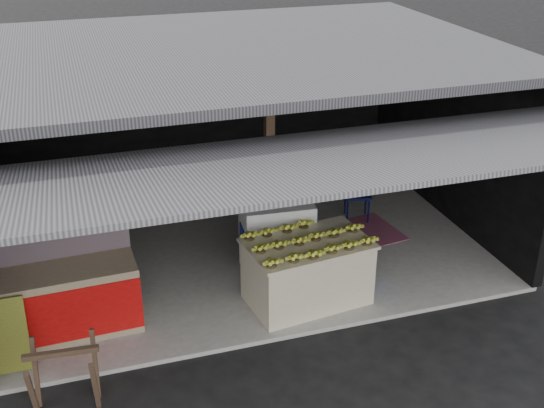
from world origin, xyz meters
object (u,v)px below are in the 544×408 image
object	(u,v)px
neighbor_stall	(72,296)
water_barrel	(361,266)
plastic_chair	(357,187)
white_crate	(277,237)
banana_table	(307,271)
sawhorse	(64,372)

from	to	relation	value
neighbor_stall	water_barrel	world-z (taller)	neighbor_stall
water_barrel	plastic_chair	xyz separation A→B (m)	(0.76, 1.89, 0.25)
white_crate	banana_table	bearing A→B (deg)	-75.69
neighbor_stall	sawhorse	size ratio (longest dim) A/B	2.10
sawhorse	plastic_chair	xyz separation A→B (m)	(4.67, 3.12, 0.11)
banana_table	water_barrel	size ratio (longest dim) A/B	3.14
sawhorse	water_barrel	world-z (taller)	sawhorse
sawhorse	water_barrel	distance (m)	4.10
sawhorse	water_barrel	bearing A→B (deg)	22.17
white_crate	sawhorse	size ratio (longest dim) A/B	1.39
sawhorse	water_barrel	xyz separation A→B (m)	(3.91, 1.23, -0.14)
white_crate	water_barrel	xyz separation A→B (m)	(0.99, -0.67, -0.26)
water_barrel	plastic_chair	bearing A→B (deg)	68.03
banana_table	water_barrel	bearing A→B (deg)	3.78
sawhorse	banana_table	bearing A→B (deg)	23.90
water_barrel	plastic_chair	world-z (taller)	plastic_chair
banana_table	white_crate	world-z (taller)	white_crate
neighbor_stall	sawhorse	bearing A→B (deg)	-99.04
white_crate	plastic_chair	world-z (taller)	white_crate
banana_table	neighbor_stall	world-z (taller)	neighbor_stall
plastic_chair	white_crate	bearing A→B (deg)	-127.96
neighbor_stall	plastic_chair	xyz separation A→B (m)	(4.52, 1.80, 0.04)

